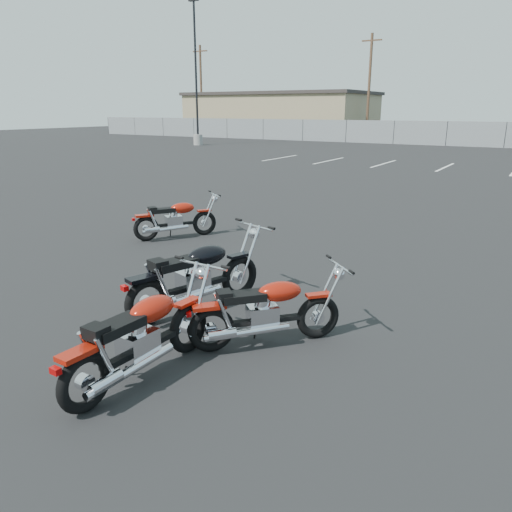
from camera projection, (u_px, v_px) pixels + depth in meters
The scene contains 11 objects.
ground at pixel (222, 309), 7.00m from camera, with size 120.00×120.00×0.00m, color black.
motorcycle_front_red at pixel (175, 219), 10.71m from camera, with size 1.37×1.76×0.93m.
motorcycle_second_black at pixel (196, 276), 6.80m from camera, with size 1.13×2.21×1.09m.
motorcycle_third_red at pixel (266, 311), 5.82m from camera, with size 1.57×1.65×0.94m.
motorcycle_rear_red at pixel (141, 337), 5.07m from camera, with size 0.81×2.09×1.02m.
light_pole_west at pixel (197, 109), 37.71m from camera, with size 0.80×0.70×10.22m.
chainlink_fence at pixel (505, 135), 35.40m from camera, with size 80.06×0.06×1.80m.
tan_building_west at pixel (281, 114), 51.76m from camera, with size 18.40×10.40×4.30m.
utility_pole_a at pixel (201, 89), 52.58m from camera, with size 1.80×0.24×9.00m.
utility_pole_b at pixel (369, 85), 44.41m from camera, with size 1.80×0.24×9.00m.
parking_line_stripes at pixel (414, 165), 24.62m from camera, with size 15.12×4.00×0.01m.
Camera 1 is at (3.80, -5.30, 2.70)m, focal length 35.00 mm.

